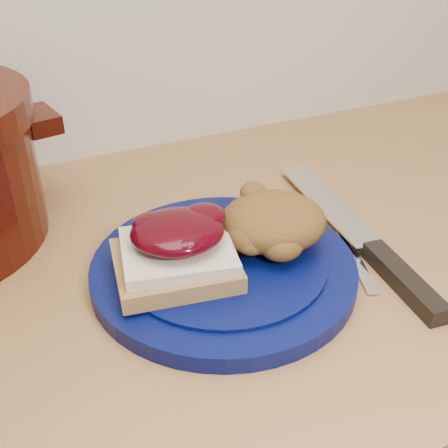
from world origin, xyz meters
name	(u,v)px	position (x,y,z in m)	size (l,w,h in m)	color
plate	(223,269)	(0.04, 1.45, 0.91)	(0.27, 0.27, 0.02)	#040A3F
sandwich	(176,249)	(-0.01, 1.45, 0.95)	(0.13, 0.12, 0.06)	olive
stuffing_mound	(273,221)	(0.09, 1.46, 0.95)	(0.11, 0.10, 0.06)	brown
chef_knife	(380,256)	(0.20, 1.40, 0.91)	(0.07, 0.33, 0.02)	black
butter_knife	(352,250)	(0.18, 1.43, 0.90)	(0.15, 0.01, 0.00)	silver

